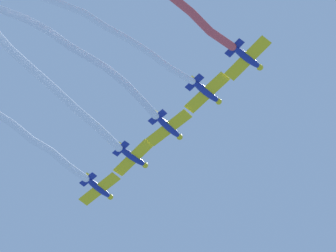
# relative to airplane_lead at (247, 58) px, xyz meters

# --- Properties ---
(airplane_lead) EXTENTS (5.90, 4.59, 1.49)m
(airplane_lead) POSITION_rel_airplane_lead_xyz_m (0.00, 0.00, 0.00)
(airplane_lead) COLOR navy
(airplane_left_wing) EXTENTS (5.95, 4.61, 1.49)m
(airplane_left_wing) POSITION_rel_airplane_lead_xyz_m (-5.61, 2.30, 0.30)
(airplane_left_wing) COLOR navy
(smoke_trail_left_wing) EXTENTS (16.37, 23.00, 1.78)m
(smoke_trail_left_wing) POSITION_rel_airplane_lead_xyz_m (-13.58, -11.28, -0.38)
(smoke_trail_left_wing) COLOR white
(airplane_right_wing) EXTENTS (6.03, 4.63, 1.49)m
(airplane_right_wing) POSITION_rel_airplane_lead_xyz_m (-11.23, 4.60, 0.00)
(airplane_right_wing) COLOR navy
(smoke_trail_right_wing) EXTENTS (10.67, 18.31, 3.19)m
(smoke_trail_right_wing) POSITION_rel_airplane_lead_xyz_m (-15.96, -6.56, 1.03)
(smoke_trail_right_wing) COLOR white
(airplane_slot) EXTENTS (5.93, 4.60, 1.49)m
(airplane_slot) POSITION_rel_airplane_lead_xyz_m (-16.83, 6.90, 0.30)
(airplane_slot) COLOR navy
(smoke_trail_slot) EXTENTS (8.18, 22.53, 4.05)m
(smoke_trail_slot) POSITION_rel_airplane_lead_xyz_m (-21.43, -5.80, 1.65)
(smoke_trail_slot) COLOR white
(airplane_trail) EXTENTS (6.02, 4.63, 1.49)m
(airplane_trail) POSITION_rel_airplane_lead_xyz_m (-22.45, 9.20, 0.00)
(airplane_trail) COLOR navy
(smoke_trail_trail) EXTENTS (8.07, 20.60, 1.74)m
(smoke_trail_trail) POSITION_rel_airplane_lead_xyz_m (-26.92, -2.64, 0.22)
(smoke_trail_trail) COLOR white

